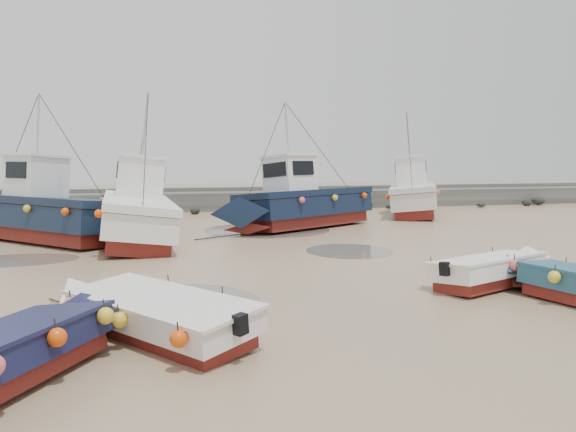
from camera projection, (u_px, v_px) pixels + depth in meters
name	position (u px, v px, depth m)	size (l,w,h in m)	color
ground	(283.00, 280.00, 16.19)	(120.00, 120.00, 0.00)	tan
seawall	(207.00, 201.00, 37.35)	(60.00, 4.92, 1.50)	#62615D
puddle_a	(173.00, 304.00, 13.55)	(4.24, 4.24, 0.01)	#625C50
puddle_b	(349.00, 251.00, 21.16)	(3.26, 3.26, 0.01)	#625C50
puddle_c	(14.00, 260.00, 19.24)	(4.28, 4.28, 0.01)	#625C50
puddle_d	(267.00, 230.00, 27.35)	(6.12, 6.12, 0.01)	#625C50
dinghy_0	(150.00, 308.00, 11.18)	(4.58, 5.84, 1.43)	maroon
dinghy_1	(14.00, 346.00, 8.92)	(3.98, 5.78, 1.43)	maroon
dinghy_2	(576.00, 279.00, 13.69)	(2.42, 5.29, 1.43)	maroon
dinghy_3	(498.00, 266.00, 15.42)	(5.62, 2.85, 1.43)	maroon
cabin_boat_0	(39.00, 210.00, 23.70)	(8.39, 8.69, 6.22)	maroon
cabin_boat_1	(133.00, 210.00, 23.43)	(3.41, 11.09, 6.22)	maroon
cabin_boat_2	(299.00, 202.00, 27.83)	(9.89, 6.71, 6.22)	maroon
cabin_boat_3	(414.00, 193.00, 34.09)	(5.46, 8.77, 6.22)	maroon
person	(162.00, 249.00, 21.63)	(0.61, 0.40, 1.68)	#181934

